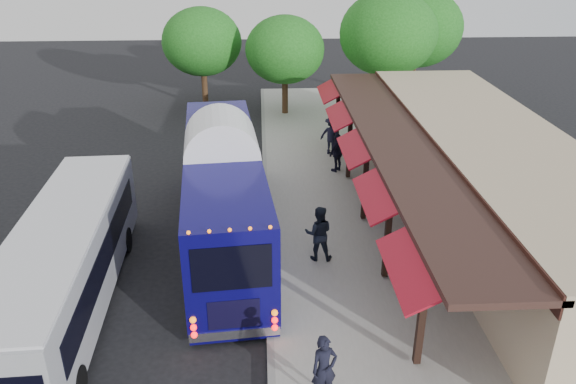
# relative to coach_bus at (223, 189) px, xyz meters

# --- Properties ---
(ground) EXTENTS (90.00, 90.00, 0.00)m
(ground) POSITION_rel_coach_bus_xyz_m (1.45, -2.96, -2.04)
(ground) COLOR black
(ground) RESTS_ON ground
(sidewalk) EXTENTS (10.00, 40.00, 0.15)m
(sidewalk) POSITION_rel_coach_bus_xyz_m (6.45, 1.04, -1.97)
(sidewalk) COLOR #9E9B93
(sidewalk) RESTS_ON ground
(curb) EXTENTS (0.20, 40.00, 0.16)m
(curb) POSITION_rel_coach_bus_xyz_m (1.50, 1.04, -1.97)
(curb) COLOR gray
(curb) RESTS_ON ground
(station_shelter) EXTENTS (8.15, 20.00, 3.60)m
(station_shelter) POSITION_rel_coach_bus_xyz_m (9.83, 1.04, -0.20)
(station_shelter) COLOR tan
(station_shelter) RESTS_ON ground
(coach_bus) EXTENTS (3.60, 12.06, 3.81)m
(coach_bus) POSITION_rel_coach_bus_xyz_m (0.00, 0.00, 0.00)
(coach_bus) COLOR #0B0754
(coach_bus) RESTS_ON ground
(city_bus) EXTENTS (2.77, 10.74, 2.86)m
(city_bus) POSITION_rel_coach_bus_xyz_m (-4.38, -3.88, -0.46)
(city_bus) COLOR #96989E
(city_bus) RESTS_ON ground
(ped_a) EXTENTS (0.73, 0.59, 1.75)m
(ped_a) POSITION_rel_coach_bus_xyz_m (2.72, -7.96, -1.02)
(ped_a) COLOR black
(ped_a) RESTS_ON sidewalk
(ped_b) EXTENTS (1.01, 0.83, 1.94)m
(ped_b) POSITION_rel_coach_bus_xyz_m (3.21, -1.70, -0.92)
(ped_b) COLOR black
(ped_b) RESTS_ON sidewalk
(ped_c) EXTENTS (1.08, 1.05, 1.81)m
(ped_c) POSITION_rel_coach_bus_xyz_m (4.85, 5.92, -0.99)
(ped_c) COLOR black
(ped_c) RESTS_ON sidewalk
(ped_d) EXTENTS (1.46, 1.32, 1.97)m
(ped_d) POSITION_rel_coach_bus_xyz_m (4.85, 8.14, -0.91)
(ped_d) COLOR black
(ped_d) RESTS_ON sidewalk
(sign_board) EXTENTS (0.10, 0.50, 1.10)m
(sign_board) POSITION_rel_coach_bus_xyz_m (6.17, -1.65, -1.15)
(sign_board) COLOR black
(sign_board) RESTS_ON sidewalk
(tree_left) EXTENTS (4.65, 4.65, 5.95)m
(tree_left) POSITION_rel_coach_bus_xyz_m (2.85, 15.24, 1.92)
(tree_left) COLOR #382314
(tree_left) RESTS_ON ground
(tree_mid) EXTENTS (5.70, 5.70, 7.30)m
(tree_mid) POSITION_rel_coach_bus_xyz_m (8.85, 15.01, 2.82)
(tree_mid) COLOR #382314
(tree_mid) RESTS_ON ground
(tree_right) EXTENTS (5.63, 5.63, 7.21)m
(tree_right) POSITION_rel_coach_bus_xyz_m (11.16, 17.35, 2.76)
(tree_right) COLOR #382314
(tree_right) RESTS_ON ground
(tree_far) EXTENTS (4.86, 4.86, 6.22)m
(tree_far) POSITION_rel_coach_bus_xyz_m (-2.14, 17.08, 2.10)
(tree_far) COLOR #382314
(tree_far) RESTS_ON ground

